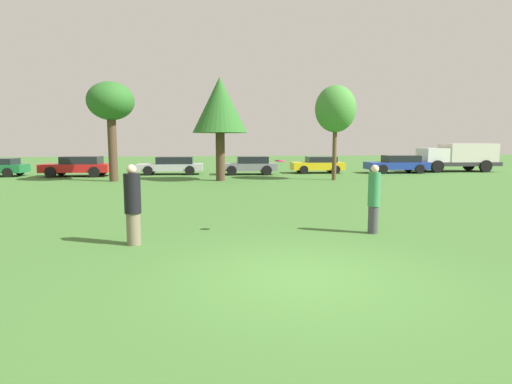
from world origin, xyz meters
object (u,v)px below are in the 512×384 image
object	(u,v)px
tree_2	(335,109)
parked_car_blue	(398,164)
person_thrower	(133,205)
person_catcher	(374,199)
tree_1	(220,106)
parked_car_silver	(172,165)
parked_car_yellow	(318,164)
tree_0	(111,104)
frisbee	(280,161)
parked_car_red	(78,166)
delivery_truck_white	(458,156)
parked_car_grey	(250,165)

from	to	relation	value
tree_2	parked_car_blue	distance (m)	8.85
person_thrower	tree_2	xyz separation A→B (m)	(9.57, 14.68, 3.31)
person_catcher	tree_1	world-z (taller)	tree_1
parked_car_silver	parked_car_yellow	distance (m)	10.66
tree_0	parked_car_yellow	distance (m)	14.95
tree_1	tree_2	xyz separation A→B (m)	(6.84, -0.53, -0.16)
person_thrower	frisbee	distance (m)	3.63
person_thrower	person_catcher	xyz separation A→B (m)	(5.86, 0.39, -0.02)
person_catcher	frisbee	bearing A→B (deg)	-8.10
person_catcher	parked_car_red	xyz separation A→B (m)	(-12.41, 19.15, -0.18)
parked_car_silver	delivery_truck_white	xyz separation A→B (m)	(21.84, -0.14, 0.56)
frisbee	tree_1	size ratio (longest dim) A/B	0.04
parked_car_grey	parked_car_blue	world-z (taller)	parked_car_blue
tree_0	parked_car_yellow	xyz separation A→B (m)	(13.71, 4.56, -3.85)
tree_0	parked_car_blue	size ratio (longest dim) A/B	1.27
person_catcher	tree_2	size ratio (longest dim) A/B	0.31
delivery_truck_white	tree_0	bearing A→B (deg)	12.55
tree_2	parked_car_yellow	size ratio (longest dim) A/B	1.46
frisbee	tree_1	bearing A→B (deg)	92.89
tree_1	tree_2	size ratio (longest dim) A/B	1.07
parked_car_silver	delivery_truck_white	bearing A→B (deg)	-178.28
parked_car_yellow	person_thrower	bearing A→B (deg)	65.36
tree_1	parked_car_silver	bearing A→B (deg)	121.55
tree_0	tree_1	distance (m)	6.27
tree_1	parked_car_red	distance (m)	10.87
person_catcher	parked_car_silver	distance (m)	21.00
tree_0	parked_car_red	world-z (taller)	tree_0
person_catcher	frisbee	size ratio (longest dim) A/B	7.19
tree_2	parked_car_red	size ratio (longest dim) A/B	1.26
parked_car_red	tree_2	bearing A→B (deg)	165.31
parked_car_yellow	parked_car_red	bearing A→B (deg)	4.48
parked_car_silver	parked_car_grey	size ratio (longest dim) A/B	1.17
person_catcher	parked_car_blue	bearing A→B (deg)	-121.91
frisbee	parked_car_red	bearing A→B (deg)	117.83
parked_car_silver	parked_car_yellow	size ratio (longest dim) A/B	1.20
tree_0	parked_car_red	xyz separation A→B (m)	(-3.03, 3.86, -3.78)
frisbee	tree_2	xyz separation A→B (m)	(6.10, 14.11, 2.37)
parked_car_yellow	parked_car_blue	size ratio (longest dim) A/B	0.86
tree_1	delivery_truck_white	xyz separation A→B (m)	(18.65, 5.07, -3.15)
tree_0	parked_car_grey	world-z (taller)	tree_0
parked_car_silver	parked_car_blue	distance (m)	16.56
tree_1	parked_car_grey	size ratio (longest dim) A/B	1.52
parked_car_silver	parked_car_grey	world-z (taller)	parked_car_grey
tree_1	parked_car_grey	bearing A→B (deg)	62.59
parked_car_grey	parked_car_yellow	size ratio (longest dim) A/B	1.03
parked_car_blue	tree_2	bearing A→B (deg)	38.84
person_thrower	parked_car_blue	xyz separation A→B (m)	(16.07, 19.54, -0.22)
tree_2	parked_car_blue	bearing A→B (deg)	36.76
person_thrower	parked_car_yellow	distance (m)	22.66
tree_1	parked_car_silver	distance (m)	7.15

